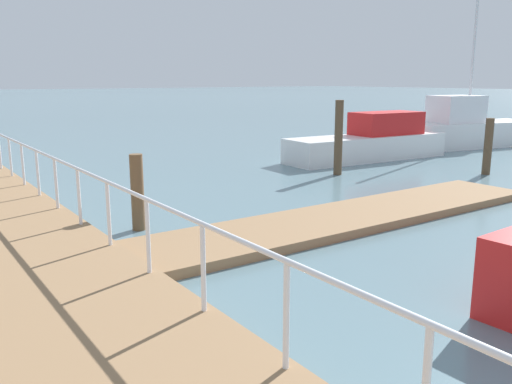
{
  "coord_description": "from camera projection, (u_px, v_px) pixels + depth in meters",
  "views": [
    {
      "loc": [
        -5.99,
        0.85,
        3.05
      ],
      "look_at": [
        -1.69,
        6.98,
        1.46
      ],
      "focal_mm": 37.52,
      "sensor_mm": 36.0,
      "label": 1
    }
  ],
  "objects": [
    {
      "name": "ground_plane",
      "position": [
        88.0,
        165.0,
        19.33
      ],
      "size": [
        300.0,
        300.0,
        0.0
      ],
      "primitive_type": "plane",
      "color": "slate"
    },
    {
      "name": "dock_piling_1",
      "position": [
        339.0,
        138.0,
        17.09
      ],
      "size": [
        0.26,
        0.26,
        2.39
      ],
      "primitive_type": "cylinder",
      "color": "brown",
      "rests_on": "ground_plane"
    },
    {
      "name": "dock_piling_0",
      "position": [
        137.0,
        193.0,
        10.85
      ],
      "size": [
        0.26,
        0.26,
        1.57
      ],
      "primitive_type": "cylinder",
      "color": "brown",
      "rests_on": "ground_plane"
    },
    {
      "name": "boardwalk_railing",
      "position": [
        78.0,
        180.0,
        9.76
      ],
      "size": [
        0.06,
        30.83,
        1.08
      ],
      "color": "white",
      "rests_on": "boardwalk"
    },
    {
      "name": "moored_boat_0",
      "position": [
        371.0,
        142.0,
        20.56
      ],
      "size": [
        6.89,
        2.14,
        1.79
      ],
      "color": "white",
      "rests_on": "ground_plane"
    },
    {
      "name": "dock_piling_2",
      "position": [
        488.0,
        147.0,
        17.21
      ],
      "size": [
        0.26,
        0.26,
        1.82
      ],
      "primitive_type": "cylinder",
      "color": "brown",
      "rests_on": "ground_plane"
    },
    {
      "name": "moored_boat_2",
      "position": [
        465.0,
        129.0,
        24.18
      ],
      "size": [
        7.35,
        3.22,
        7.97
      ],
      "color": "white",
      "rests_on": "ground_plane"
    },
    {
      "name": "floating_dock",
      "position": [
        344.0,
        218.0,
        11.57
      ],
      "size": [
        11.02,
        2.0,
        0.18
      ],
      "primitive_type": "cube",
      "color": "#93704C",
      "rests_on": "ground_plane"
    }
  ]
}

